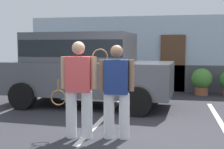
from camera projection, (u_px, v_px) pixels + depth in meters
The scene contains 9 objects.
ground_plane at pixel (124, 137), 5.67m from camera, with size 40.00×40.00×0.00m, color #2D2D33.
parking_stripe_0 at pixel (4, 112), 7.80m from camera, with size 0.12×4.40×0.01m, color silver.
parking_stripe_1 at pixel (104, 117), 7.27m from camera, with size 0.12×4.40×0.01m, color silver.
parking_stripe_2 at pixel (220, 122), 6.75m from camera, with size 0.12×4.40×0.01m, color silver.
house_frontage at pixel (151, 56), 11.61m from camera, with size 9.49×0.40×2.82m.
parked_suv at pixel (85, 65), 8.57m from camera, with size 4.71×2.39×2.05m.
tennis_player_man at pixel (79, 88), 5.55m from camera, with size 0.91×0.32×1.77m.
tennis_player_woman at pixel (116, 90), 5.50m from camera, with size 0.77×0.29×1.71m.
potted_plant_by_porch at pixel (202, 80), 10.47m from camera, with size 0.70×0.70×0.92m.
Camera 1 is at (0.87, -5.47, 1.68)m, focal length 48.81 mm.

